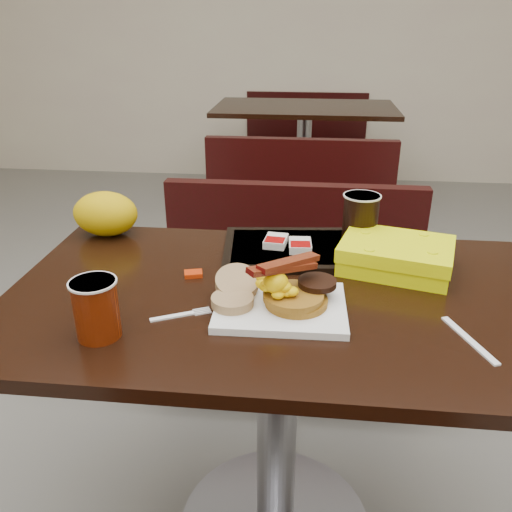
# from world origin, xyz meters

# --- Properties ---
(wall_back) EXTENTS (6.00, 0.01, 2.80)m
(wall_back) POSITION_xyz_m (0.00, 3.50, 1.40)
(wall_back) COLOR beige
(wall_back) RESTS_ON ground
(table_near) EXTENTS (1.20, 0.70, 0.75)m
(table_near) POSITION_xyz_m (0.00, 0.00, 0.38)
(table_near) COLOR black
(table_near) RESTS_ON floor
(bench_near_n) EXTENTS (1.00, 0.46, 0.72)m
(bench_near_n) POSITION_xyz_m (0.00, 0.70, 0.36)
(bench_near_n) COLOR black
(bench_near_n) RESTS_ON floor
(table_far) EXTENTS (1.20, 0.70, 0.75)m
(table_far) POSITION_xyz_m (0.00, 2.60, 0.38)
(table_far) COLOR black
(table_far) RESTS_ON floor
(bench_far_s) EXTENTS (1.00, 0.46, 0.72)m
(bench_far_s) POSITION_xyz_m (0.00, 1.90, 0.36)
(bench_far_s) COLOR black
(bench_far_s) RESTS_ON floor
(bench_far_n) EXTENTS (1.00, 0.46, 0.72)m
(bench_far_n) POSITION_xyz_m (0.00, 3.30, 0.36)
(bench_far_n) COLOR black
(bench_far_n) RESTS_ON floor
(platter) EXTENTS (0.27, 0.21, 0.02)m
(platter) POSITION_xyz_m (0.01, -0.07, 0.76)
(platter) COLOR white
(platter) RESTS_ON table_near
(pancake_stack) EXTENTS (0.14, 0.14, 0.03)m
(pancake_stack) POSITION_xyz_m (0.04, -0.07, 0.78)
(pancake_stack) COLOR #935818
(pancake_stack) RESTS_ON platter
(sausage_patty) EXTENTS (0.10, 0.10, 0.01)m
(sausage_patty) POSITION_xyz_m (0.08, -0.04, 0.80)
(sausage_patty) COLOR black
(sausage_patty) RESTS_ON pancake_stack
(scrambled_eggs) EXTENTS (0.09, 0.08, 0.05)m
(scrambled_eggs) POSITION_xyz_m (-0.00, -0.09, 0.82)
(scrambled_eggs) COLOR #FFDA05
(scrambled_eggs) RESTS_ON pancake_stack
(bacon_strips) EXTENTS (0.17, 0.15, 0.01)m
(bacon_strips) POSITION_xyz_m (0.01, -0.07, 0.85)
(bacon_strips) COLOR #470506
(bacon_strips) RESTS_ON scrambled_eggs
(muffin_bottom) EXTENTS (0.09, 0.09, 0.02)m
(muffin_bottom) POSITION_xyz_m (-0.09, -0.09, 0.78)
(muffin_bottom) COLOR #A37F56
(muffin_bottom) RESTS_ON platter
(muffin_top) EXTENTS (0.11, 0.11, 0.05)m
(muffin_top) POSITION_xyz_m (-0.09, -0.03, 0.79)
(muffin_top) COLOR #A37F56
(muffin_top) RESTS_ON platter
(coffee_cup_near) EXTENTS (0.09, 0.09, 0.12)m
(coffee_cup_near) POSITION_xyz_m (-0.33, -0.20, 0.81)
(coffee_cup_near) COLOR #872704
(coffee_cup_near) RESTS_ON table_near
(fork) EXTENTS (0.12, 0.07, 0.00)m
(fork) POSITION_xyz_m (-0.21, -0.12, 0.75)
(fork) COLOR white
(fork) RESTS_ON table_near
(knife) EXTENTS (0.07, 0.16, 0.00)m
(knife) POSITION_xyz_m (0.36, -0.15, 0.75)
(knife) COLOR white
(knife) RESTS_ON table_near
(condiment_syrup) EXTENTS (0.05, 0.04, 0.01)m
(condiment_syrup) POSITION_xyz_m (-0.21, 0.06, 0.76)
(condiment_syrup) COLOR #B92A07
(condiment_syrup) RESTS_ON table_near
(condiment_ketchup) EXTENTS (0.05, 0.04, 0.01)m
(condiment_ketchup) POSITION_xyz_m (-0.11, 0.07, 0.76)
(condiment_ketchup) COLOR #8C0504
(condiment_ketchup) RESTS_ON table_near
(tray) EXTENTS (0.39, 0.29, 0.02)m
(tray) POSITION_xyz_m (0.03, 0.22, 0.76)
(tray) COLOR black
(tray) RESTS_ON table_near
(hashbrown_sleeve_left) EXTENTS (0.06, 0.08, 0.02)m
(hashbrown_sleeve_left) POSITION_xyz_m (-0.03, 0.22, 0.78)
(hashbrown_sleeve_left) COLOR silver
(hashbrown_sleeve_left) RESTS_ON tray
(hashbrown_sleeve_right) EXTENTS (0.06, 0.08, 0.02)m
(hashbrown_sleeve_right) POSITION_xyz_m (0.04, 0.20, 0.78)
(hashbrown_sleeve_right) COLOR silver
(hashbrown_sleeve_right) RESTS_ON tray
(coffee_cup_far) EXTENTS (0.09, 0.09, 0.12)m
(coffee_cup_far) POSITION_xyz_m (0.19, 0.28, 0.83)
(coffee_cup_far) COLOR black
(coffee_cup_far) RESTS_ON tray
(clamshell) EXTENTS (0.30, 0.25, 0.07)m
(clamshell) POSITION_xyz_m (0.27, 0.15, 0.78)
(clamshell) COLOR #EAF204
(clamshell) RESTS_ON table_near
(paper_bag) EXTENTS (0.21, 0.18, 0.12)m
(paper_bag) POSITION_xyz_m (-0.50, 0.29, 0.81)
(paper_bag) COLOR #D39507
(paper_bag) RESTS_ON table_near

